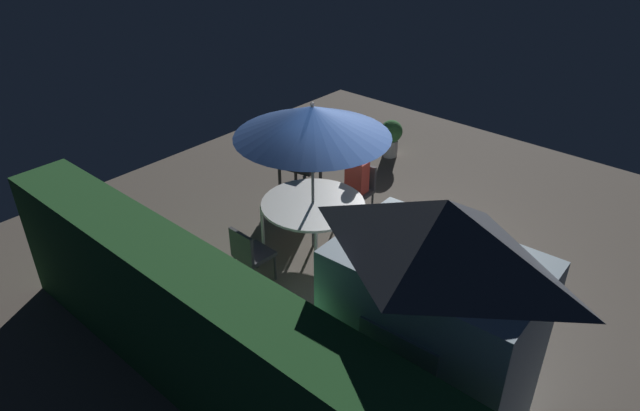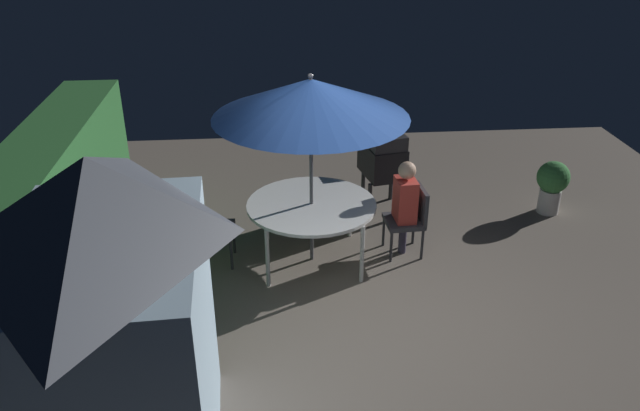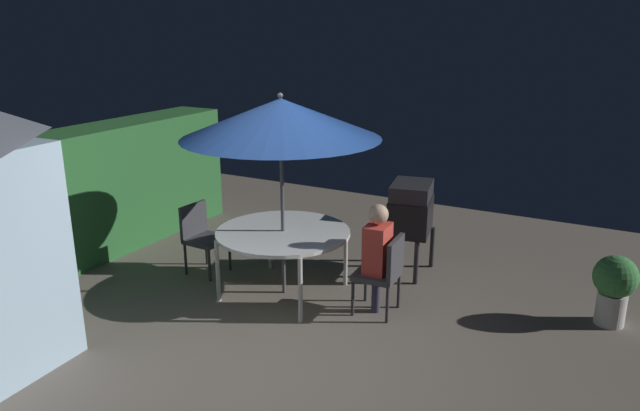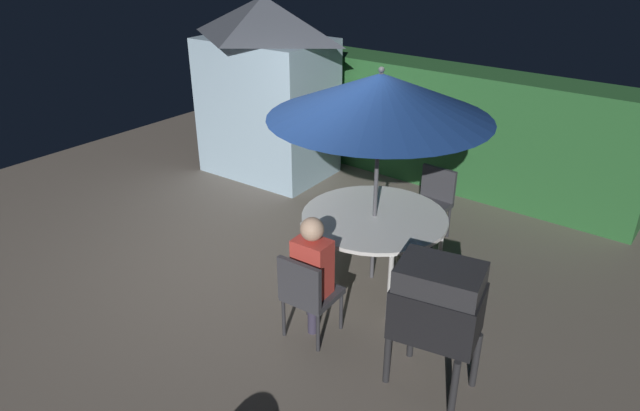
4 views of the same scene
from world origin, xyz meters
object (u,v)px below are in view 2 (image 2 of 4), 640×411
object	(u,v)px
patio_umbrella	(311,98)
chair_near_shed	(411,216)
garden_shed	(115,327)
bbq_grill	(382,155)
chair_far_side	(208,225)
person_in_red	(405,198)
patio_table	(311,207)
potted_plant_by_shed	(552,183)

from	to	relation	value
patio_umbrella	chair_near_shed	distance (m)	2.02
garden_shed	bbq_grill	distance (m)	5.15
bbq_grill	chair_far_side	size ratio (longest dim) A/B	1.33
bbq_grill	chair_near_shed	xyz separation A→B (m)	(-1.23, -0.16, -0.33)
chair_far_side	person_in_red	size ratio (longest dim) A/B	0.71
patio_table	bbq_grill	bearing A→B (deg)	-40.03
garden_shed	bbq_grill	xyz separation A→B (m)	(4.34, -2.74, -0.53)
potted_plant_by_shed	garden_shed	bearing A→B (deg)	128.12
potted_plant_by_shed	patio_umbrella	bearing A→B (deg)	105.98
garden_shed	person_in_red	size ratio (longest dim) A/B	2.15
garden_shed	chair_near_shed	bearing A→B (deg)	-42.98
bbq_grill	chair_far_side	distance (m)	2.70
patio_table	person_in_red	size ratio (longest dim) A/B	1.25
chair_near_shed	bbq_grill	bearing A→B (deg)	7.32
potted_plant_by_shed	person_in_red	xyz separation A→B (m)	(-0.93, 2.33, 0.33)
bbq_grill	chair_far_side	bearing A→B (deg)	117.83
garden_shed	potted_plant_by_shed	world-z (taller)	garden_shed
patio_umbrella	chair_far_side	bearing A→B (deg)	87.55
bbq_grill	garden_shed	bearing A→B (deg)	147.75
patio_table	patio_umbrella	xyz separation A→B (m)	(0.00, 0.00, 1.36)
patio_table	bbq_grill	distance (m)	1.71
potted_plant_by_shed	person_in_red	size ratio (longest dim) A/B	0.62
patio_umbrella	person_in_red	world-z (taller)	patio_umbrella
chair_near_shed	person_in_red	bearing A→B (deg)	93.40
chair_far_side	bbq_grill	bearing A→B (deg)	-62.17
garden_shed	chair_far_side	distance (m)	3.22
chair_far_side	potted_plant_by_shed	xyz separation A→B (m)	(0.95, -4.77, -0.06)
garden_shed	patio_table	size ratio (longest dim) A/B	1.71
patio_table	potted_plant_by_shed	size ratio (longest dim) A/B	2.02
patio_umbrella	potted_plant_by_shed	size ratio (longest dim) A/B	3.05
bbq_grill	potted_plant_by_shed	size ratio (longest dim) A/B	1.54
chair_near_shed	chair_far_side	world-z (taller)	same
chair_near_shed	chair_far_side	size ratio (longest dim) A/B	1.00
patio_umbrella	potted_plant_by_shed	world-z (taller)	patio_umbrella
patio_table	bbq_grill	xyz separation A→B (m)	(1.31, -1.10, 0.11)
patio_umbrella	chair_far_side	distance (m)	2.03
chair_far_side	patio_umbrella	bearing A→B (deg)	-92.45
garden_shed	patio_umbrella	xyz separation A→B (m)	(3.03, -1.64, 0.73)
patio_umbrella	potted_plant_by_shed	xyz separation A→B (m)	(1.00, -3.50, -1.65)
chair_near_shed	potted_plant_by_shed	size ratio (longest dim) A/B	1.15
patio_umbrella	garden_shed	bearing A→B (deg)	151.59
patio_table	patio_umbrella	bearing A→B (deg)	45.00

